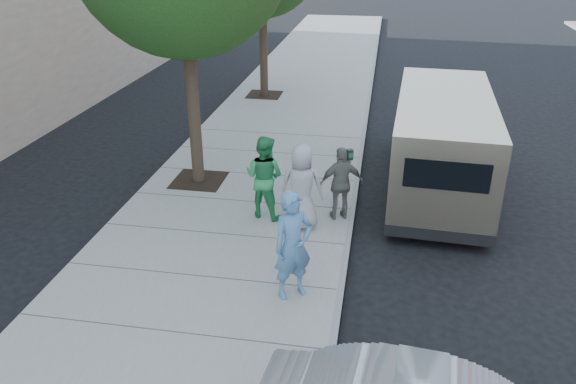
# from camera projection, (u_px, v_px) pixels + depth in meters

# --- Properties ---
(ground) EXTENTS (120.00, 120.00, 0.00)m
(ground) POSITION_uv_depth(u_px,v_px,m) (274.00, 245.00, 11.04)
(ground) COLOR black
(ground) RESTS_ON ground
(sidewalk) EXTENTS (5.00, 60.00, 0.15)m
(sidewalk) POSITION_uv_depth(u_px,v_px,m) (224.00, 237.00, 11.16)
(sidewalk) COLOR gray
(sidewalk) RESTS_ON ground
(curb_face) EXTENTS (0.12, 60.00, 0.16)m
(curb_face) POSITION_uv_depth(u_px,v_px,m) (347.00, 248.00, 10.79)
(curb_face) COLOR gray
(curb_face) RESTS_ON ground
(parking_meter) EXTENTS (0.31, 0.21, 1.42)m
(parking_meter) POSITION_uv_depth(u_px,v_px,m) (345.00, 168.00, 11.54)
(parking_meter) COLOR gray
(parking_meter) RESTS_ON sidewalk
(van) EXTENTS (2.35, 6.19, 2.26)m
(van) POSITION_uv_depth(u_px,v_px,m) (441.00, 142.00, 12.85)
(van) COLOR beige
(van) RESTS_ON ground
(person_officer) EXTENTS (0.81, 0.76, 1.85)m
(person_officer) POSITION_uv_depth(u_px,v_px,m) (293.00, 246.00, 8.92)
(person_officer) COLOR #598DBD
(person_officer) RESTS_ON sidewalk
(person_green_shirt) EXTENTS (1.01, 0.89, 1.76)m
(person_green_shirt) POSITION_uv_depth(u_px,v_px,m) (264.00, 177.00, 11.48)
(person_green_shirt) COLOR #329B55
(person_green_shirt) RESTS_ON sidewalk
(person_gray_shirt) EXTENTS (0.89, 0.61, 1.77)m
(person_gray_shirt) POSITION_uv_depth(u_px,v_px,m) (302.00, 187.00, 11.03)
(person_gray_shirt) COLOR #ACACAF
(person_gray_shirt) RESTS_ON sidewalk
(person_striped_polo) EXTENTS (0.99, 0.67, 1.56)m
(person_striped_polo) POSITION_uv_depth(u_px,v_px,m) (341.00, 184.00, 11.42)
(person_striped_polo) COLOR slate
(person_striped_polo) RESTS_ON sidewalk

